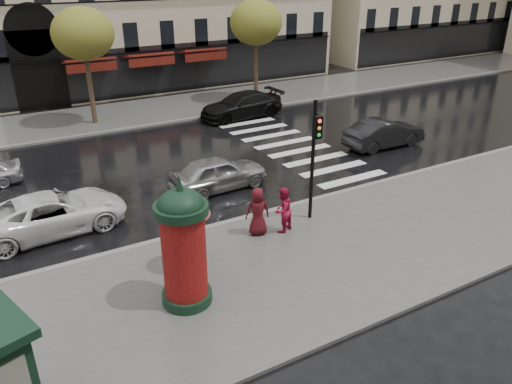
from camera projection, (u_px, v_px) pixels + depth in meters
ground at (289, 257)px, 16.37m from camera, size 160.00×160.00×0.00m
near_sidewalk at (298, 263)px, 15.95m from camera, size 90.00×7.00×0.12m
far_sidewalk at (124, 115)px, 31.32m from camera, size 90.00×6.00×0.12m
near_kerb at (246, 218)px, 18.70m from camera, size 90.00×0.25×0.14m
far_kerb at (139, 127)px, 28.95m from camera, size 90.00×0.25×0.14m
zebra_crossing at (285, 143)px, 26.63m from camera, size 3.60×11.75×0.01m
tree_far_left at (83, 34)px, 27.48m from camera, size 3.40×3.40×6.64m
tree_far_right at (256, 23)px, 32.42m from camera, size 3.40×3.40×6.64m
woman_umbrella at (193, 228)px, 15.01m from camera, size 1.11×1.11×2.14m
woman_red at (283, 210)px, 17.37m from camera, size 0.98×0.88×1.66m
man_burgundy at (258, 212)px, 17.19m from camera, size 0.97×0.78×1.73m
morris_column at (184, 244)px, 13.31m from camera, size 1.44×1.44×3.87m
traffic_light at (314, 150)px, 17.46m from camera, size 0.30×0.43×4.46m
car_silver at (218, 173)px, 21.00m from camera, size 4.32×1.90×1.45m
car_darkgrey at (384, 133)px, 25.81m from camera, size 4.42×1.55×1.46m
car_white at (53, 213)px, 17.68m from camera, size 5.29×2.71×1.43m
car_black at (241, 105)px, 30.67m from camera, size 5.37×2.38×1.53m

